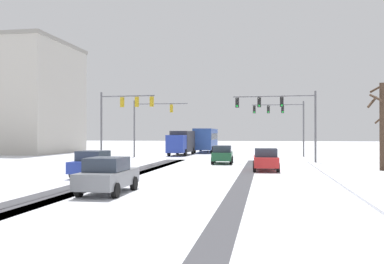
{
  "coord_description": "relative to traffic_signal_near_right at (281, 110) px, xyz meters",
  "views": [
    {
      "loc": [
        5.27,
        -5.37,
        2.67
      ],
      "look_at": [
        0.0,
        25.09,
        2.8
      ],
      "focal_mm": 39.81,
      "sensor_mm": 36.0,
      "label": 1
    }
  ],
  "objects": [
    {
      "name": "bus_oncoming",
      "position": [
        -9.95,
        21.94,
        -2.84
      ],
      "size": [
        2.93,
        11.07,
        3.38
      ],
      "color": "#284793",
      "rests_on": "ground"
    },
    {
      "name": "traffic_signal_far_left",
      "position": [
        -14.59,
        7.87,
        -0.39
      ],
      "size": [
        6.38,
        0.38,
        6.5
      ],
      "color": "#56565B",
      "rests_on": "ground"
    },
    {
      "name": "wheel_track_right_lane",
      "position": [
        -11.06,
        -16.05,
        -4.83
      ],
      "size": [
        0.95,
        39.43,
        0.01
      ],
      "primitive_type": "cube",
      "color": "#424247",
      "rests_on": "ground"
    },
    {
      "name": "traffic_signal_near_left",
      "position": [
        -14.29,
        -2.25,
        -0.07
      ],
      "size": [
        5.25,
        0.59,
        6.5
      ],
      "color": "#56565B",
      "rests_on": "ground"
    },
    {
      "name": "car_blue_third",
      "position": [
        -11.95,
        -14.31,
        -4.02
      ],
      "size": [
        1.91,
        4.14,
        1.62
      ],
      "color": "#233899",
      "rests_on": "ground"
    },
    {
      "name": "box_truck_delivery",
      "position": [
        -11.8,
        12.8,
        -3.2
      ],
      "size": [
        2.4,
        7.44,
        3.02
      ],
      "color": "#233899",
      "rests_on": "ground"
    },
    {
      "name": "traffic_signal_far_right",
      "position": [
        0.56,
        11.78,
        -0.04
      ],
      "size": [
        6.1,
        0.51,
        6.5
      ],
      "color": "#56565B",
      "rests_on": "ground"
    },
    {
      "name": "bare_tree_sidewalk_far",
      "position": [
        6.93,
        -6.47,
        -1.33
      ],
      "size": [
        2.0,
        1.92,
        6.57
      ],
      "color": "#423023",
      "rests_on": "ground"
    },
    {
      "name": "wheel_track_left_lane",
      "position": [
        -9.83,
        -16.05,
        -4.83
      ],
      "size": [
        0.8,
        39.43,
        0.01
      ],
      "primitive_type": "cube",
      "color": "#424247",
      "rests_on": "ground"
    },
    {
      "name": "car_grey_fourth",
      "position": [
        -8.38,
        -21.25,
        -4.02
      ],
      "size": [
        1.85,
        4.11,
        1.62
      ],
      "color": "slate",
      "rests_on": "ground"
    },
    {
      "name": "wheel_track_center",
      "position": [
        -2.64,
        -16.05,
        -4.83
      ],
      "size": [
        0.95,
        39.43,
        0.01
      ],
      "primitive_type": "cube",
      "color": "#424247",
      "rests_on": "ground"
    },
    {
      "name": "car_dark_green_lead",
      "position": [
        -5.22,
        -1.35,
        -4.02
      ],
      "size": [
        1.98,
        4.17,
        1.62
      ],
      "color": "#194C2D",
      "rests_on": "ground"
    },
    {
      "name": "traffic_signal_near_right",
      "position": [
        0.0,
        0.0,
        0.0
      ],
      "size": [
        7.44,
        0.59,
        6.5
      ],
      "color": "#56565B",
      "rests_on": "ground"
    },
    {
      "name": "car_red_second",
      "position": [
        -1.4,
        -8.1,
        -4.02
      ],
      "size": [
        1.94,
        4.15,
        1.62
      ],
      "color": "red",
      "rests_on": "ground"
    },
    {
      "name": "wheel_track_oncoming",
      "position": [
        -10.04,
        -16.05,
        -4.83
      ],
      "size": [
        1.2,
        39.43,
        0.01
      ],
      "primitive_type": "cube",
      "color": "#424247",
      "rests_on": "ground"
    }
  ]
}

